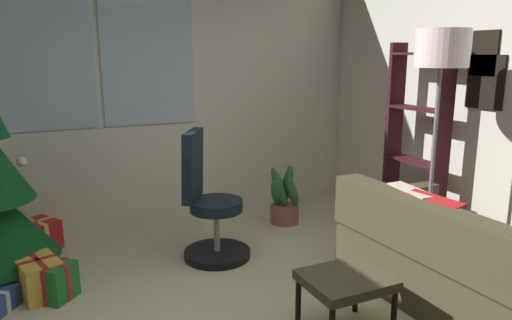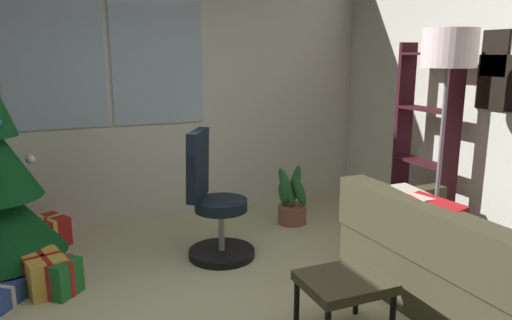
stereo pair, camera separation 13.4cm
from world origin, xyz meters
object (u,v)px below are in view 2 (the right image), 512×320
(gift_box_red, at_px, (47,232))
(office_chair, at_px, (214,209))
(potted_plant, at_px, (292,202))
(floor_lamp, at_px, (448,64))
(footstool, at_px, (344,285))
(gift_box_gold, at_px, (44,273))
(bookshelf, at_px, (424,157))
(gift_box_green, at_px, (60,277))

(gift_box_red, distance_m, office_chair, 1.57)
(potted_plant, bearing_deg, floor_lamp, -68.28)
(footstool, relative_size, gift_box_gold, 1.21)
(gift_box_red, bearing_deg, gift_box_gold, -90.58)
(bookshelf, bearing_deg, footstool, -144.70)
(gift_box_gold, xyz_separation_m, floor_lamp, (2.84, -0.80, 1.48))
(gift_box_gold, xyz_separation_m, bookshelf, (3.19, -0.25, 0.65))
(footstool, xyz_separation_m, gift_box_red, (-1.67, 2.23, -0.21))
(floor_lamp, bearing_deg, gift_box_gold, 164.21)
(gift_box_gold, bearing_deg, bookshelf, -4.56)
(floor_lamp, bearing_deg, footstool, -155.86)
(floor_lamp, bearing_deg, gift_box_green, 165.71)
(gift_box_green, xyz_separation_m, potted_plant, (2.19, 0.68, 0.10))
(gift_box_gold, height_order, bookshelf, bookshelf)
(footstool, xyz_separation_m, gift_box_green, (-1.57, 1.22, -0.20))
(gift_box_red, height_order, bookshelf, bookshelf)
(office_chair, distance_m, potted_plant, 1.10)
(gift_box_red, bearing_deg, potted_plant, -8.25)
(gift_box_green, height_order, potted_plant, potted_plant)
(potted_plant, bearing_deg, gift_box_gold, -165.87)
(footstool, bearing_deg, bookshelf, 35.30)
(footstool, height_order, gift_box_green, footstool)
(floor_lamp, bearing_deg, bookshelf, 57.58)
(bookshelf, bearing_deg, potted_plant, 137.24)
(gift_box_red, bearing_deg, office_chair, -31.42)
(gift_box_red, xyz_separation_m, gift_box_green, (0.10, -1.02, 0.00))
(gift_box_gold, relative_size, potted_plant, 0.69)
(floor_lamp, bearing_deg, gift_box_red, 148.86)
(floor_lamp, bearing_deg, potted_plant, 111.72)
(footstool, bearing_deg, floor_lamp, 24.14)
(footstool, xyz_separation_m, office_chair, (-0.36, 1.43, 0.09))
(footstool, distance_m, gift_box_gold, 2.15)
(bookshelf, relative_size, floor_lamp, 0.96)
(bookshelf, bearing_deg, office_chair, 169.09)
(footstool, height_order, office_chair, office_chair)
(gift_box_green, relative_size, bookshelf, 0.18)
(gift_box_green, distance_m, floor_lamp, 3.19)
(potted_plant, bearing_deg, footstool, -107.88)
(potted_plant, bearing_deg, bookshelf, -42.76)
(footstool, height_order, potted_plant, potted_plant)
(footstool, relative_size, gift_box_green, 1.57)
(gift_box_red, bearing_deg, floor_lamp, -31.14)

